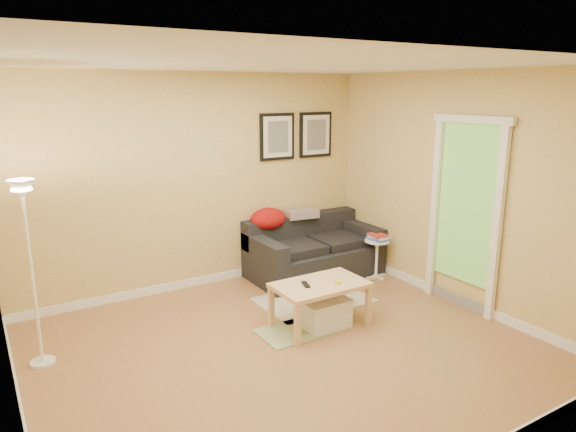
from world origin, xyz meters
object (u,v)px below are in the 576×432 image
at_px(floor_lamp, 33,280).
at_px(storage_bin, 324,313).
at_px(sofa, 315,248).
at_px(book_stack, 378,237).
at_px(side_table, 377,259).
at_px(coffee_table, 320,305).

bearing_deg(floor_lamp, storage_bin, -15.42).
bearing_deg(storage_bin, sofa, 59.26).
xyz_separation_m(sofa, book_stack, (0.66, -0.48, 0.17)).
bearing_deg(sofa, storage_bin, -120.74).
relative_size(book_stack, floor_lamp, 0.16).
distance_m(storage_bin, floor_lamp, 2.76).
bearing_deg(floor_lamp, side_table, 1.77).
height_order(sofa, coffee_table, sofa).
bearing_deg(side_table, book_stack, 28.17).
bearing_deg(coffee_table, sofa, 46.21).
distance_m(coffee_table, storage_bin, 0.10).
height_order(sofa, floor_lamp, floor_lamp).
relative_size(coffee_table, book_stack, 3.61).
bearing_deg(side_table, coffee_table, -151.25).
height_order(sofa, storage_bin, sofa).
bearing_deg(book_stack, sofa, 142.74).
height_order(book_stack, floor_lamp, floor_lamp).
bearing_deg(floor_lamp, coffee_table, -14.86).
relative_size(storage_bin, book_stack, 1.89).
distance_m(storage_bin, side_table, 1.66).
bearing_deg(book_stack, coffee_table, -152.25).
xyz_separation_m(sofa, floor_lamp, (-3.38, -0.62, 0.42)).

